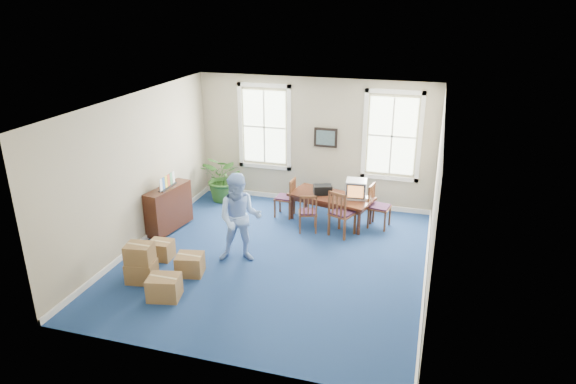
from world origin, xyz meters
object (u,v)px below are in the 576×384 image
(crt_tv, at_px, (356,189))
(potted_plant, at_px, (224,178))
(man, at_px, (240,218))
(credenza, at_px, (169,210))
(cardboard_boxes, at_px, (153,261))
(conference_table, at_px, (331,208))
(chair_near_left, at_px, (308,212))

(crt_tv, distance_m, potted_plant, 3.52)
(man, xyz_separation_m, credenza, (-2.06, 0.85, -0.42))
(cardboard_boxes, bearing_deg, credenza, 110.72)
(conference_table, distance_m, cardboard_boxes, 4.44)
(crt_tv, height_order, man, man)
(chair_near_left, relative_size, man, 0.50)
(credenza, xyz_separation_m, cardboard_boxes, (0.78, -2.05, -0.10))
(crt_tv, height_order, potted_plant, potted_plant)
(chair_near_left, height_order, man, man)
(cardboard_boxes, bearing_deg, conference_table, 53.84)
(crt_tv, distance_m, chair_near_left, 1.26)
(chair_near_left, relative_size, potted_plant, 0.74)
(crt_tv, xyz_separation_m, cardboard_boxes, (-3.19, -3.63, -0.47))
(conference_table, height_order, cardboard_boxes, cardboard_boxes)
(crt_tv, height_order, chair_near_left, crt_tv)
(man, xyz_separation_m, cardboard_boxes, (-1.28, -1.20, -0.52))
(cardboard_boxes, bearing_deg, chair_near_left, 52.76)
(crt_tv, relative_size, chair_near_left, 0.55)
(conference_table, distance_m, man, 2.80)
(crt_tv, relative_size, cardboard_boxes, 0.36)
(conference_table, relative_size, man, 1.05)
(crt_tv, distance_m, cardboard_boxes, 4.86)
(man, relative_size, potted_plant, 1.47)
(chair_near_left, distance_m, man, 2.02)
(man, relative_size, credenza, 1.45)
(conference_table, xyz_separation_m, credenza, (-3.40, -1.53, 0.17))
(crt_tv, distance_m, man, 3.09)
(conference_table, distance_m, crt_tv, 0.78)
(chair_near_left, xyz_separation_m, potted_plant, (-2.52, 1.15, 0.16))
(credenza, bearing_deg, cardboard_boxes, -60.10)
(conference_table, relative_size, potted_plant, 1.55)
(conference_table, relative_size, cardboard_boxes, 1.38)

